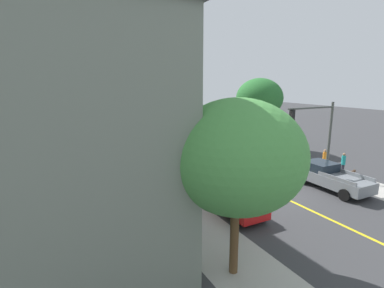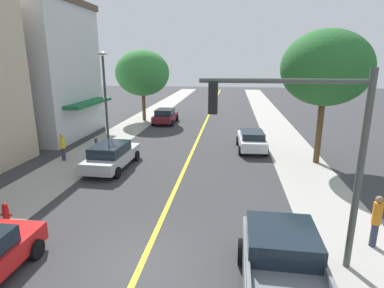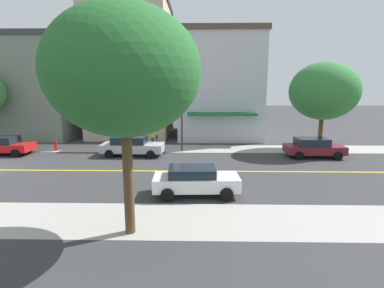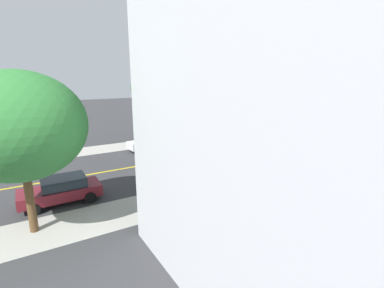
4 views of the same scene
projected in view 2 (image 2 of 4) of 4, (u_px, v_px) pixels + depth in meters
name	position (u px, v px, depth m)	size (l,w,h in m)	color
ground_plane	(140.00, 267.00, 9.76)	(140.00, 140.00, 0.00)	#38383A
sidewalk_right	(380.00, 287.00, 8.90)	(3.29, 126.00, 0.01)	#ADA8A0
road_centerline_stripe	(140.00, 267.00, 9.76)	(0.20, 126.00, 0.00)	yellow
corner_shop_building	(16.00, 70.00, 25.72)	(12.36, 8.63, 10.89)	silver
street_tree_left_near	(143.00, 73.00, 32.69)	(5.58, 5.58, 7.35)	brown
street_tree_left_far	(326.00, 68.00, 18.33)	(5.20, 5.20, 8.01)	brown
fire_hydrant	(6.00, 214.00, 12.25)	(0.44, 0.24, 0.88)	red
parking_meter	(96.00, 145.00, 20.38)	(0.12, 0.18, 1.35)	#4C4C51
traffic_light_mast	(310.00, 138.00, 8.95)	(4.76, 0.32, 6.05)	#474C47
street_lamp	(105.00, 91.00, 21.56)	(0.70, 0.36, 6.80)	#38383D
maroon_sedan_left_curb	(165.00, 116.00, 31.96)	(2.12, 4.31, 1.49)	maroon
silver_sedan_left_curb	(112.00, 155.00, 18.53)	(2.24, 4.85, 1.52)	#B7BABF
white_sedan_right_curb	(252.00, 140.00, 22.37)	(2.12, 4.30, 1.41)	silver
grey_pickup_truck	(284.00, 277.00, 7.98)	(2.40, 5.59, 1.78)	slate
pedestrian_yellow_shirt	(62.00, 146.00, 19.96)	(0.34, 0.34, 1.80)	#33384C
pedestrian_orange_shirt	(376.00, 219.00, 10.62)	(0.30, 0.30, 1.86)	#33384C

